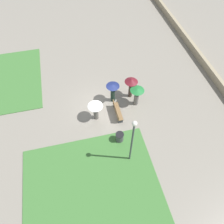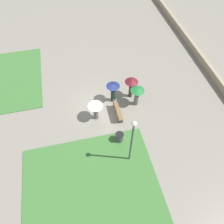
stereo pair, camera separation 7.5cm
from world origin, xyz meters
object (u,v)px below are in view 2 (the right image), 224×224
Objects in this scene: park_bench at (117,111)px; crowd_person_maroon at (131,84)px; crowd_person_green at (137,94)px; lamp_post at (132,138)px; crowd_person_white at (95,108)px; crowd_person_navy at (113,90)px; trash_bin at (119,137)px.

crowd_person_maroon is (1.72, -1.60, 1.03)m from park_bench.
crowd_person_maroon reaches higher than park_bench.
crowd_person_maroon is 1.02m from crowd_person_green.
lamp_post is 2.70× the size of crowd_person_white.
lamp_post reaches higher than crowd_person_white.
crowd_person_white is (0.08, 1.71, 0.75)m from park_bench.
trash_bin is at bearing -179.43° from crowd_person_navy.
trash_bin is 3.92m from crowd_person_green.
crowd_person_green is (0.68, -3.52, 0.01)m from crowd_person_white.
lamp_post is 6.13m from crowd_person_maroon.
crowd_person_navy reaches higher than trash_bin.
crowd_person_navy is at bearing -97.60° from crowd_person_white.
crowd_person_maroon reaches higher than crowd_person_navy.
crowd_person_maroon is at bearing -18.48° from crowd_person_green.
lamp_post reaches higher than crowd_person_green.
lamp_post reaches higher than trash_bin.
park_bench is 4.69m from lamp_post.
crowd_person_maroon is (4.08, -2.00, 1.10)m from trash_bin.
lamp_post is at bearing -169.23° from trash_bin.
park_bench is 2.11m from crowd_person_green.
trash_bin is at bearing 170.25° from park_bench.
trash_bin is at bearing 113.11° from crowd_person_green.
park_bench is 1.09× the size of crowd_person_white.
trash_bin is (1.63, 0.31, -2.53)m from lamp_post.
crowd_person_maroon is at bearing -26.15° from trash_bin.
crowd_person_navy is (0.82, 1.80, 0.08)m from crowd_person_green.
crowd_person_green is at bearing -127.67° from crowd_person_white.
lamp_post is at bearing -174.46° from crowd_person_navy.
crowd_person_white reaches higher than park_bench.
park_bench is 2.40m from trash_bin.
trash_bin is at bearing 175.07° from crowd_person_maroon.
lamp_post is at bearing -175.30° from crowd_person_maroon.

